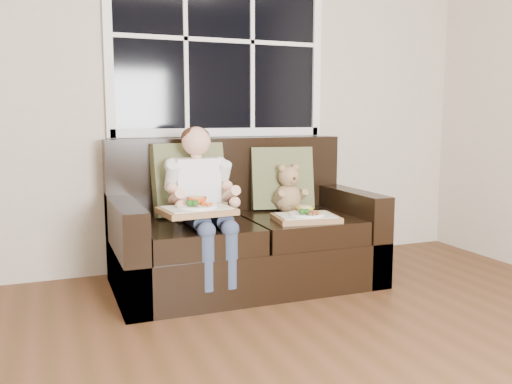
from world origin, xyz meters
name	(u,v)px	position (x,y,z in m)	size (l,w,h in m)	color
window_back	(219,41)	(0.21, 2.48, 1.65)	(1.62, 0.04, 1.37)	black
loveseat	(242,236)	(0.21, 2.02, 0.31)	(1.70, 0.92, 0.96)	black
pillow_left	(189,180)	(-0.11, 2.17, 0.69)	(0.49, 0.25, 0.49)	#676C43
pillow_right	(282,179)	(0.57, 2.17, 0.67)	(0.47, 0.28, 0.45)	#676C43
child	(201,190)	(-0.10, 1.89, 0.66)	(0.41, 0.60, 0.92)	white
teddy_bear	(289,192)	(0.58, 2.05, 0.59)	(0.20, 0.26, 0.35)	tan
tray_left	(197,209)	(-0.18, 1.69, 0.57)	(0.44, 0.36, 0.09)	olive
tray_right	(306,216)	(0.54, 1.71, 0.48)	(0.43, 0.35, 0.09)	olive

